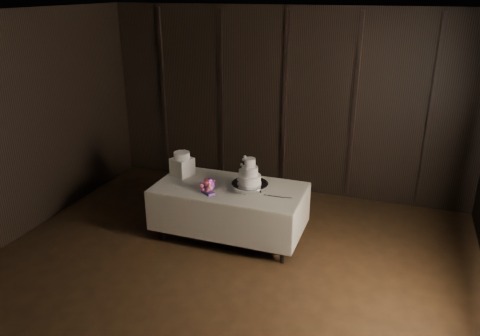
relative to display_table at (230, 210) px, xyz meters
The scene contains 8 objects.
room 1.95m from the display_table, 81.39° to the right, with size 6.08×7.08×3.08m.
display_table is the anchor object (origin of this frame).
cake_stand 0.48m from the display_table, ahead, with size 0.48×0.48×0.09m, color silver.
wedding_cake 0.62m from the display_table, ahead, with size 0.33×0.29×0.34m.
bouquet 0.50m from the display_table, 142.68° to the right, with size 0.30×0.40×0.19m, color #E44C53, non-canonical shape.
box_pedestal 0.92m from the display_table, 167.32° to the left, with size 0.26×0.26×0.25m, color white.
small_cake 1.02m from the display_table, 167.32° to the left, with size 0.22×0.22×0.09m, color white.
cake_knife 0.74m from the display_table, ahead, with size 0.37×0.02×0.01m, color silver.
Camera 1 is at (1.81, -3.74, 3.25)m, focal length 35.00 mm.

